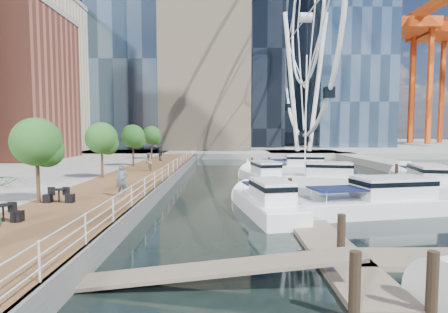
% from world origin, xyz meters
% --- Properties ---
extents(ground, '(520.00, 520.00, 0.00)m').
position_xyz_m(ground, '(0.00, 0.00, 0.00)').
color(ground, black).
rests_on(ground, ground).
extents(boardwalk, '(6.00, 60.00, 1.00)m').
position_xyz_m(boardwalk, '(-9.00, 15.00, 0.50)').
color(boardwalk, brown).
rests_on(boardwalk, ground).
extents(seawall, '(0.25, 60.00, 1.00)m').
position_xyz_m(seawall, '(-6.00, 15.00, 0.50)').
color(seawall, '#595954').
rests_on(seawall, ground).
extents(land_far, '(200.00, 114.00, 1.00)m').
position_xyz_m(land_far, '(0.00, 102.00, 0.50)').
color(land_far, gray).
rests_on(land_far, ground).
extents(breakwater, '(4.00, 60.00, 1.00)m').
position_xyz_m(breakwater, '(20.00, 20.00, 0.50)').
color(breakwater, gray).
rests_on(breakwater, ground).
extents(pier, '(14.00, 12.00, 1.00)m').
position_xyz_m(pier, '(14.00, 52.00, 0.50)').
color(pier, gray).
rests_on(pier, ground).
extents(railing, '(0.10, 60.00, 1.05)m').
position_xyz_m(railing, '(-6.10, 15.00, 1.52)').
color(railing, white).
rests_on(railing, boardwalk).
extents(floating_docks, '(16.00, 34.00, 2.60)m').
position_xyz_m(floating_docks, '(7.97, 9.98, 0.49)').
color(floating_docks, '#6D6051').
rests_on(floating_docks, ground).
extents(ferris_wheel, '(5.80, 45.60, 47.80)m').
position_xyz_m(ferris_wheel, '(14.00, 52.00, 25.92)').
color(ferris_wheel, white).
rests_on(ferris_wheel, ground).
extents(port_cranes, '(40.00, 52.00, 38.00)m').
position_xyz_m(port_cranes, '(67.67, 95.67, 20.00)').
color(port_cranes, '#D84C14').
rests_on(port_cranes, ground).
extents(street_trees, '(2.60, 42.60, 4.60)m').
position_xyz_m(street_trees, '(-11.40, 14.00, 4.29)').
color(street_trees, '#3F2B1C').
rests_on(street_trees, ground).
extents(yacht_foreground, '(11.71, 5.14, 2.15)m').
position_xyz_m(yacht_foreground, '(7.49, 5.63, 0.00)').
color(yacht_foreground, silver).
rests_on(yacht_foreground, ground).
extents(pedestrian_near, '(0.74, 0.53, 1.89)m').
position_xyz_m(pedestrian_near, '(-7.41, 5.81, 1.95)').
color(pedestrian_near, '#47515E').
rests_on(pedestrian_near, boardwalk).
extents(pedestrian_mid, '(0.81, 0.95, 1.74)m').
position_xyz_m(pedestrian_mid, '(-8.69, 19.14, 1.87)').
color(pedestrian_mid, gray).
rests_on(pedestrian_mid, boardwalk).
extents(pedestrian_far, '(1.20, 0.97, 1.91)m').
position_xyz_m(pedestrian_far, '(-9.59, 30.79, 1.96)').
color(pedestrian_far, '#2D3338').
rests_on(pedestrian_far, boardwalk).
extents(moored_yachts, '(19.35, 33.90, 11.50)m').
position_xyz_m(moored_yachts, '(7.33, 14.91, 0.00)').
color(moored_yachts, silver).
rests_on(moored_yachts, ground).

